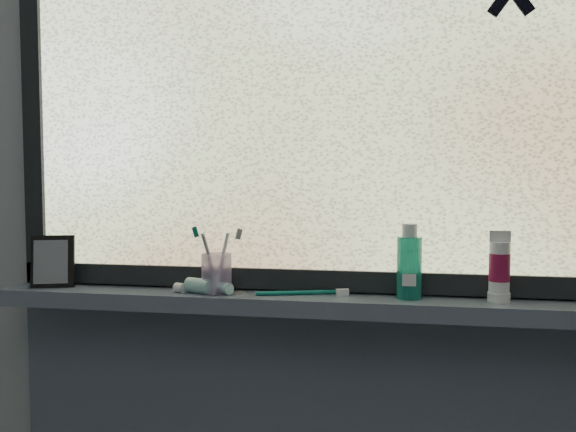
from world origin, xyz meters
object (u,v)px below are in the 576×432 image
(vanity_mirror, at_px, (53,261))
(mouthwash_bottle, at_px, (409,261))
(cream_tube, at_px, (499,264))
(toothbrush_cup, at_px, (217,273))

(vanity_mirror, height_order, mouthwash_bottle, mouthwash_bottle)
(cream_tube, bearing_deg, toothbrush_cup, -178.65)
(toothbrush_cup, xyz_separation_m, mouthwash_bottle, (0.46, 0.02, 0.04))
(toothbrush_cup, distance_m, cream_tube, 0.66)
(vanity_mirror, height_order, cream_tube, cream_tube)
(vanity_mirror, height_order, toothbrush_cup, vanity_mirror)
(vanity_mirror, xyz_separation_m, cream_tube, (1.08, 0.01, 0.02))
(vanity_mirror, relative_size, toothbrush_cup, 1.38)
(toothbrush_cup, relative_size, mouthwash_bottle, 0.67)
(toothbrush_cup, bearing_deg, mouthwash_bottle, 2.10)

